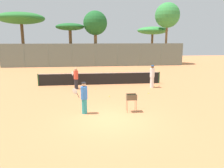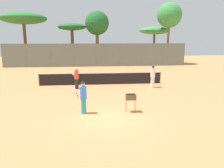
% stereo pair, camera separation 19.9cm
% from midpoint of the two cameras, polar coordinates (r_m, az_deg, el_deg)
% --- Properties ---
extents(ground_plane, '(80.00, 80.00, 0.00)m').
position_cam_midpoint_polar(ground_plane, '(11.37, -0.09, -9.16)').
color(ground_plane, '#D37F4C').
extents(tennis_net, '(10.96, 0.10, 1.07)m').
position_cam_midpoint_polar(tennis_net, '(19.59, -2.55, 1.48)').
color(tennis_net, '#26592D').
rests_on(tennis_net, ground_plane).
extents(back_fence, '(26.81, 0.08, 3.35)m').
position_cam_midpoint_polar(back_fence, '(32.36, -3.84, 7.55)').
color(back_fence, slate).
rests_on(back_fence, ground_plane).
extents(tree_0, '(3.65, 3.65, 8.21)m').
position_cam_midpoint_polar(tree_0, '(34.68, -3.76, 15.47)').
color(tree_0, brown).
rests_on(tree_0, ground_plane).
extents(tree_1, '(5.26, 5.26, 6.06)m').
position_cam_midpoint_polar(tree_1, '(39.42, 11.19, 13.46)').
color(tree_1, brown).
rests_on(tree_1, ground_plane).
extents(tree_2, '(7.26, 7.26, 8.09)m').
position_cam_midpoint_polar(tree_2, '(38.58, -21.99, 15.54)').
color(tree_2, brown).
rests_on(tree_2, ground_plane).
extents(tree_3, '(4.43, 4.43, 6.40)m').
position_cam_midpoint_polar(tree_3, '(35.76, -10.27, 14.21)').
color(tree_3, brown).
rests_on(tree_3, ground_plane).
extents(tree_4, '(3.87, 3.87, 9.57)m').
position_cam_midpoint_polar(tree_4, '(36.91, 14.91, 16.90)').
color(tree_4, brown).
rests_on(tree_4, ground_plane).
extents(player_white_outfit, '(0.61, 0.84, 1.88)m').
position_cam_midpoint_polar(player_white_outfit, '(18.54, 10.92, 2.00)').
color(player_white_outfit, white).
rests_on(player_white_outfit, ground_plane).
extents(player_red_cap, '(0.61, 0.80, 1.74)m').
position_cam_midpoint_polar(player_red_cap, '(18.01, -8.95, 1.52)').
color(player_red_cap, '#26262D').
rests_on(player_red_cap, ground_plane).
extents(player_yellow_shirt, '(0.87, 0.49, 1.76)m').
position_cam_midpoint_polar(player_yellow_shirt, '(12.02, -7.04, -3.50)').
color(player_yellow_shirt, teal).
rests_on(player_yellow_shirt, ground_plane).
extents(ball_cart, '(0.56, 0.41, 1.02)m').
position_cam_midpoint_polar(ball_cart, '(12.27, 5.46, -3.79)').
color(ball_cart, brown).
rests_on(ball_cart, ground_plane).
extents(tennis_ball_0, '(0.07, 0.07, 0.07)m').
position_cam_midpoint_polar(tennis_ball_0, '(17.82, -3.95, -1.30)').
color(tennis_ball_0, '#D1E54C').
rests_on(tennis_ball_0, ground_plane).
extents(tennis_ball_1, '(0.07, 0.07, 0.07)m').
position_cam_midpoint_polar(tennis_ball_1, '(15.78, -6.38, -3.08)').
color(tennis_ball_1, '#D1E54C').
rests_on(tennis_ball_1, ground_plane).
extents(tennis_ball_2, '(0.07, 0.07, 0.07)m').
position_cam_midpoint_polar(tennis_ball_2, '(16.59, 9.95, -2.45)').
color(tennis_ball_2, '#D1E54C').
rests_on(tennis_ball_2, ground_plane).
extents(tennis_ball_3, '(0.07, 0.07, 0.07)m').
position_cam_midpoint_polar(tennis_ball_3, '(18.94, 11.49, -0.73)').
color(tennis_ball_3, '#D1E54C').
rests_on(tennis_ball_3, ground_plane).
extents(tennis_ball_4, '(0.07, 0.07, 0.07)m').
position_cam_midpoint_polar(tennis_ball_4, '(15.53, -0.35, -3.25)').
color(tennis_ball_4, '#D1E54C').
rests_on(tennis_ball_4, ground_plane).
extents(parked_car, '(4.20, 1.70, 1.60)m').
position_cam_midpoint_polar(parked_car, '(36.38, -9.17, 6.30)').
color(parked_car, '#232328').
rests_on(parked_car, ground_plane).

